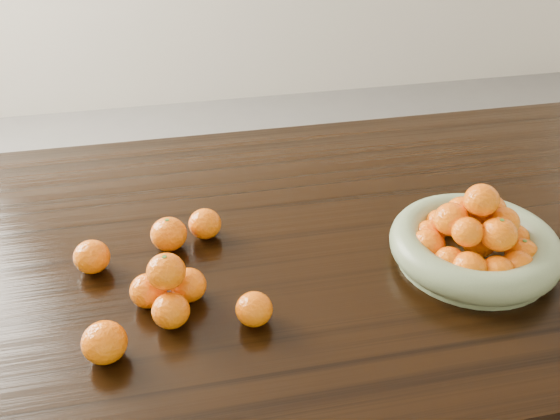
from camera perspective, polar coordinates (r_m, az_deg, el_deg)
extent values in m
cube|color=black|center=(1.26, 0.51, -3.26)|extent=(2.00, 1.00, 0.04)
cube|color=black|center=(2.14, 22.88, -1.44)|extent=(0.08, 0.08, 0.71)
cylinder|color=gray|center=(1.24, 17.13, -4.17)|extent=(0.28, 0.28, 0.01)
torus|color=gray|center=(1.22, 17.36, -3.05)|extent=(0.32, 0.32, 0.06)
ellipsoid|color=orange|center=(1.28, 19.54, -1.27)|extent=(0.06, 0.06, 0.06)
ellipsoid|color=orange|center=(1.29, 17.96, -0.79)|extent=(0.06, 0.06, 0.05)
ellipsoid|color=orange|center=(1.28, 15.89, -0.78)|extent=(0.06, 0.06, 0.06)
ellipsoid|color=orange|center=(1.25, 14.37, -1.21)|extent=(0.06, 0.06, 0.05)
ellipsoid|color=orange|center=(1.22, 13.52, -2.18)|extent=(0.06, 0.06, 0.05)
ellipsoid|color=orange|center=(1.18, 13.38, -3.13)|extent=(0.06, 0.06, 0.06)
ellipsoid|color=orange|center=(1.16, 15.22, -4.58)|extent=(0.06, 0.06, 0.05)
ellipsoid|color=orange|center=(1.14, 16.90, -5.17)|extent=(0.07, 0.07, 0.06)
ellipsoid|color=orange|center=(1.16, 19.26, -5.32)|extent=(0.06, 0.06, 0.05)
ellipsoid|color=orange|center=(1.18, 20.89, -4.79)|extent=(0.06, 0.06, 0.06)
ellipsoid|color=orange|center=(1.22, 21.22, -3.73)|extent=(0.06, 0.06, 0.06)
ellipsoid|color=orange|center=(1.25, 20.63, -2.44)|extent=(0.06, 0.06, 0.05)
ellipsoid|color=orange|center=(1.22, 17.70, -2.86)|extent=(0.06, 0.06, 0.06)
ellipsoid|color=orange|center=(1.23, 18.52, -0.04)|extent=(0.07, 0.07, 0.06)
ellipsoid|color=orange|center=(1.22, 16.29, -0.11)|extent=(0.06, 0.06, 0.05)
ellipsoid|color=orange|center=(1.18, 15.43, -0.83)|extent=(0.07, 0.07, 0.06)
ellipsoid|color=orange|center=(1.15, 16.78, -1.94)|extent=(0.06, 0.06, 0.05)
ellipsoid|color=orange|center=(1.16, 19.37, -2.11)|extent=(0.06, 0.06, 0.06)
ellipsoid|color=orange|center=(1.20, 19.73, -1.03)|extent=(0.06, 0.06, 0.05)
ellipsoid|color=orange|center=(1.17, 17.95, 0.86)|extent=(0.06, 0.06, 0.06)
ellipsoid|color=orange|center=(1.05, -9.95, -9.05)|extent=(0.06, 0.06, 0.06)
ellipsoid|color=orange|center=(1.10, -8.39, -6.81)|extent=(0.06, 0.06, 0.06)
ellipsoid|color=orange|center=(1.10, -11.96, -7.23)|extent=(0.06, 0.06, 0.06)
ellipsoid|color=orange|center=(1.05, -10.37, -5.55)|extent=(0.07, 0.07, 0.06)
ellipsoid|color=orange|center=(1.22, -10.14, -2.18)|extent=(0.07, 0.07, 0.07)
ellipsoid|color=orange|center=(1.01, -15.76, -11.58)|extent=(0.07, 0.07, 0.07)
ellipsoid|color=orange|center=(1.04, -2.38, -9.05)|extent=(0.06, 0.06, 0.06)
ellipsoid|color=orange|center=(1.20, -16.83, -4.12)|extent=(0.07, 0.07, 0.06)
ellipsoid|color=orange|center=(1.24, -6.89, -1.26)|extent=(0.06, 0.06, 0.06)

